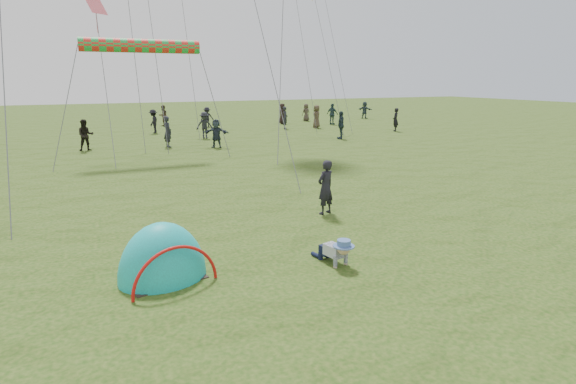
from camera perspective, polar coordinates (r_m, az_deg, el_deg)
name	(u,v)px	position (r m, az deg, el deg)	size (l,w,h in m)	color
ground	(314,275)	(9.20, 3.31, -10.43)	(140.00, 140.00, 0.00)	#163B0B
crawling_toddler	(336,250)	(9.62, 6.13, -7.35)	(0.57, 0.81, 0.62)	black
popup_tent	(163,277)	(9.40, -15.54, -10.39)	(1.74, 1.44, 2.26)	teal
standing_adult	(326,187)	(12.95, 4.79, 0.60)	(0.58, 0.38, 1.58)	black
crowd_person_0	(168,132)	(26.71, -15.04, 7.40)	(0.64, 0.42, 1.76)	#1F212A
crowd_person_2	(341,125)	(29.59, 6.73, 8.44)	(1.05, 0.44, 1.79)	#24343C
crowd_person_3	(207,117)	(37.32, -10.23, 9.34)	(1.03, 0.59, 1.59)	black
crowd_person_4	(282,114)	(39.39, -0.74, 9.92)	(0.85, 0.55, 1.74)	black
crowd_person_5	(365,110)	(45.37, 9.71, 10.22)	(1.51, 0.48, 1.63)	#303E49
crowd_person_6	(285,118)	(35.30, -0.37, 9.40)	(0.63, 0.41, 1.72)	black
crowd_person_7	(163,116)	(39.12, -15.58, 9.34)	(0.82, 0.64, 1.68)	#423529
crowd_person_9	(154,121)	(33.94, -16.70, 8.59)	(1.09, 0.63, 1.69)	black
crowd_person_10	(306,112)	(42.09, 2.31, 10.07)	(0.77, 0.50, 1.58)	#3C332A
crowd_person_11	(216,133)	(26.00, -9.10, 7.36)	(1.49, 0.47, 1.60)	#28313D
crowd_person_12	(395,120)	(34.63, 13.49, 8.91)	(0.62, 0.41, 1.71)	black
crowd_person_13	(86,135)	(26.83, -24.31, 6.60)	(0.83, 0.64, 1.70)	black
crowd_person_14	(332,114)	(38.91, 5.65, 9.82)	(1.03, 0.43, 1.76)	#253941
crowd_person_15	(205,125)	(30.22, -10.54, 8.34)	(1.11, 0.64, 1.71)	black
crowd_person_16	(317,117)	(36.09, 3.64, 9.54)	(0.88, 0.57, 1.79)	#433628
rainbow_tube_kite	(141,46)	(23.24, -18.16, 17.23)	(0.64, 0.64, 5.43)	red
diamond_kite_5	(95,4)	(25.88, -23.29, 21.05)	(1.08, 1.08, 0.00)	#D85762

